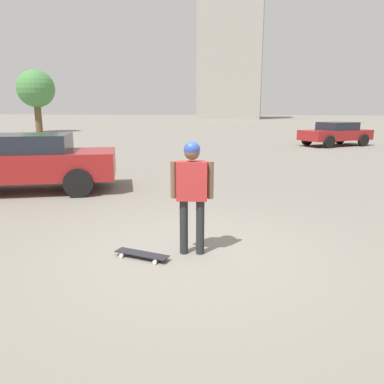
{
  "coord_description": "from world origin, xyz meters",
  "views": [
    {
      "loc": [
        -5.11,
        -0.97,
        2.1
      ],
      "look_at": [
        0.0,
        0.0,
        0.93
      ],
      "focal_mm": 35.0,
      "sensor_mm": 36.0,
      "label": 1
    }
  ],
  "objects_px": {
    "person": "(192,185)",
    "skateboard": "(142,254)",
    "car_parked_far": "(336,133)",
    "car_parked_near": "(26,162)"
  },
  "relations": [
    {
      "from": "car_parked_far",
      "to": "car_parked_near",
      "type": "bearing_deg",
      "value": 19.55
    },
    {
      "from": "skateboard",
      "to": "person",
      "type": "bearing_deg",
      "value": -141.24
    },
    {
      "from": "skateboard",
      "to": "car_parked_far",
      "type": "relative_size",
      "value": 0.19
    },
    {
      "from": "person",
      "to": "car_parked_far",
      "type": "height_order",
      "value": "person"
    },
    {
      "from": "skateboard",
      "to": "car_parked_far",
      "type": "height_order",
      "value": "car_parked_far"
    },
    {
      "from": "car_parked_near",
      "to": "car_parked_far",
      "type": "distance_m",
      "value": 17.17
    },
    {
      "from": "car_parked_near",
      "to": "person",
      "type": "bearing_deg",
      "value": 125.16
    },
    {
      "from": "skateboard",
      "to": "car_parked_near",
      "type": "xyz_separation_m",
      "value": [
        3.67,
        4.25,
        0.72
      ]
    },
    {
      "from": "person",
      "to": "skateboard",
      "type": "xyz_separation_m",
      "value": [
        -0.32,
        0.67,
        -0.97
      ]
    },
    {
      "from": "skateboard",
      "to": "car_parked_near",
      "type": "distance_m",
      "value": 5.66
    }
  ]
}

